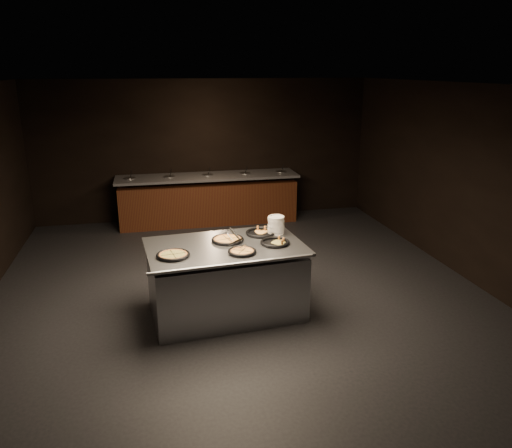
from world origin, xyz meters
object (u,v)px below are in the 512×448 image
at_px(serving_counter, 226,281).
at_px(pan_veggie_whole, 173,255).
at_px(plate_stack, 276,225).
at_px(pan_cheese_whole, 228,239).

bearing_deg(serving_counter, pan_veggie_whole, -163.51).
bearing_deg(plate_stack, serving_counter, -157.44).
bearing_deg(plate_stack, pan_veggie_whole, -158.05).
relative_size(plate_stack, pan_veggie_whole, 0.59).
bearing_deg(pan_veggie_whole, pan_cheese_whole, 29.62).
height_order(serving_counter, plate_stack, plate_stack).
bearing_deg(pan_veggie_whole, plate_stack, 21.95).
relative_size(serving_counter, pan_cheese_whole, 4.91).
xyz_separation_m(pan_veggie_whole, pan_cheese_whole, (0.73, 0.41, 0.00)).
bearing_deg(pan_cheese_whole, pan_veggie_whole, -150.38).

